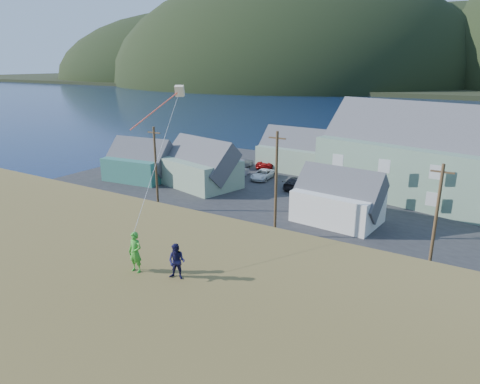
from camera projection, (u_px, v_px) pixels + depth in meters
The scene contains 14 objects.
ground at pixel (279, 246), 37.17m from camera, with size 900.00×900.00×0.00m, color #0A1638.
hillside at pixel (11, 376), 16.72m from camera, with size 110.00×47.50×7.20m.
grass_strip at pixel (268, 254), 35.52m from camera, with size 110.00×8.00×0.10m, color #4C3D19.
waterfront_lot at pixel (342, 195), 51.04m from camera, with size 72.00×36.00×0.12m, color #28282B.
wharf at pixel (352, 153), 72.70m from camera, with size 26.00×14.00×0.90m, color gray.
shed_teal at pixel (140, 161), 57.33m from camera, with size 9.22×6.94×6.81m.
shed_palegreen_near at pixel (200, 165), 54.16m from camera, with size 11.48×8.72×7.45m.
shed_white at pixel (338, 198), 41.96m from camera, with size 8.79×6.29×6.64m.
shed_palegreen_far at pixel (298, 151), 62.12m from camera, with size 11.56×7.03×7.56m.
utility_poles at pixel (270, 188), 37.91m from camera, with size 27.28×0.24×9.62m.
parked_cars at pixel (273, 171), 58.93m from camera, with size 22.81×13.17×1.58m.
kite_flyer_green at pixel (135, 252), 17.15m from camera, with size 0.62×0.41×1.69m, color green.
kite_flyer_navy at pixel (177, 262), 16.61m from camera, with size 0.71×0.55×1.45m, color #18163E.
kite_rig at pixel (175, 95), 21.88m from camera, with size 1.96×3.52×8.60m.
Camera 1 is at (14.87, -30.95, 15.37)m, focal length 32.00 mm.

